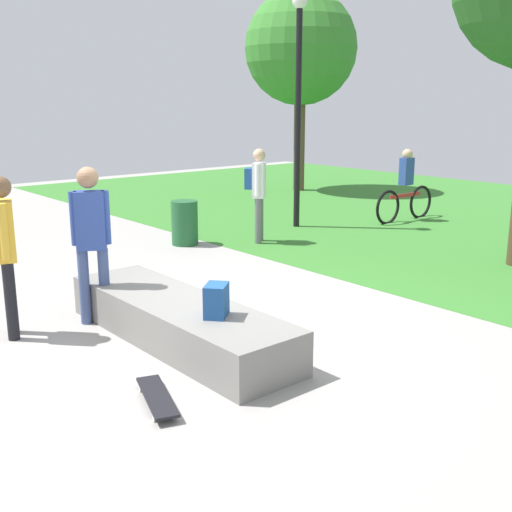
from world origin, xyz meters
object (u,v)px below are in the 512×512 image
(skater_watching, at_px, (91,233))
(skateboard_by_ledge, at_px, (157,397))
(tree_slender_maple, at_px, (301,49))
(lamp_post, at_px, (298,90))
(concrete_ledge, at_px, (178,321))
(backpack_on_ledge, at_px, (216,301))
(pedestrian_with_backpack, at_px, (258,187))
(trash_bin, at_px, (185,223))
(cyclist_on_bicycle, at_px, (405,190))
(skater_performing_trick, at_px, (5,244))

(skater_watching, xyz_separation_m, skateboard_by_ledge, (2.16, -0.53, -0.98))
(tree_slender_maple, relative_size, lamp_post, 1.22)
(concrete_ledge, relative_size, skateboard_by_ledge, 3.79)
(backpack_on_ledge, height_order, pedestrian_with_backpack, pedestrian_with_backpack)
(trash_bin, height_order, cyclist_on_bicycle, cyclist_on_bicycle)
(backpack_on_ledge, height_order, lamp_post, lamp_post)
(concrete_ledge, bearing_deg, skateboard_by_ledge, -40.76)
(backpack_on_ledge, xyz_separation_m, tree_slender_maple, (-8.09, 8.96, 3.20))
(tree_slender_maple, bearing_deg, skater_watching, -55.85)
(cyclist_on_bicycle, bearing_deg, skater_watching, -78.43)
(skater_watching, bearing_deg, cyclist_on_bicycle, 101.57)
(lamp_post, relative_size, pedestrian_with_backpack, 2.65)
(skateboard_by_ledge, height_order, tree_slender_maple, tree_slender_maple)
(skater_watching, bearing_deg, pedestrian_with_backpack, 115.87)
(backpack_on_ledge, bearing_deg, trash_bin, 18.82)
(concrete_ledge, xyz_separation_m, backpack_on_ledge, (0.66, 0.01, 0.38))
(skateboard_by_ledge, bearing_deg, concrete_ledge, 139.24)
(concrete_ledge, height_order, skateboard_by_ledge, concrete_ledge)
(skateboard_by_ledge, bearing_deg, skater_performing_trick, -171.78)
(trash_bin, bearing_deg, pedestrian_with_backpack, 58.02)
(skater_performing_trick, bearing_deg, pedestrian_with_backpack, 109.95)
(backpack_on_ledge, xyz_separation_m, trash_bin, (-4.43, 2.63, -0.22))
(tree_slender_maple, bearing_deg, skater_performing_trick, -58.95)
(concrete_ledge, height_order, trash_bin, trash_bin)
(skater_performing_trick, height_order, trash_bin, skater_performing_trick)
(skater_watching, bearing_deg, trash_bin, 131.49)
(skater_watching, relative_size, lamp_post, 0.40)
(pedestrian_with_backpack, height_order, cyclist_on_bicycle, pedestrian_with_backpack)
(pedestrian_with_backpack, bearing_deg, backpack_on_ledge, -44.85)
(tree_slender_maple, relative_size, pedestrian_with_backpack, 3.23)
(skater_watching, distance_m, pedestrian_with_backpack, 4.60)
(lamp_post, bearing_deg, tree_slender_maple, 135.37)
(concrete_ledge, xyz_separation_m, skater_performing_trick, (-1.27, -1.27, 0.79))
(skater_watching, xyz_separation_m, lamp_post, (-2.59, 5.66, 1.61))
(skateboard_by_ledge, distance_m, pedestrian_with_backpack, 6.32)
(skateboard_by_ledge, xyz_separation_m, lamp_post, (-4.75, 6.19, 2.58))
(concrete_ledge, height_order, backpack_on_ledge, backpack_on_ledge)
(concrete_ledge, xyz_separation_m, skateboard_by_ledge, (1.08, -0.93, -0.16))
(skateboard_by_ledge, height_order, trash_bin, trash_bin)
(skater_performing_trick, xyz_separation_m, pedestrian_with_backpack, (-1.82, 5.01, -0.02))
(concrete_ledge, xyz_separation_m, tree_slender_maple, (-7.43, 8.97, 3.58))
(skater_watching, relative_size, cyclist_on_bicycle, 0.97)
(skateboard_by_ledge, distance_m, lamp_post, 8.22)
(concrete_ledge, relative_size, skater_performing_trick, 1.81)
(skater_performing_trick, bearing_deg, lamp_post, 110.21)
(lamp_post, bearing_deg, backpack_on_ledge, -50.46)
(pedestrian_with_backpack, bearing_deg, tree_slender_maple, 129.72)
(skater_watching, distance_m, tree_slender_maple, 11.65)
(skater_performing_trick, xyz_separation_m, lamp_post, (-2.40, 6.53, 1.64))
(skater_watching, bearing_deg, tree_slender_maple, 124.15)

